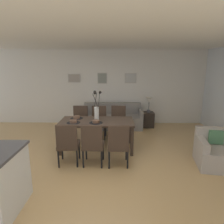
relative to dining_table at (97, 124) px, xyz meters
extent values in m
plane|color=tan|center=(0.00, -0.87, -0.66)|extent=(9.00, 9.00, 0.00)
cube|color=silver|center=(0.00, 2.38, 0.64)|extent=(9.00, 0.10, 2.60)
cube|color=white|center=(0.00, -0.47, 1.98)|extent=(9.00, 7.20, 0.08)
cube|color=#3D2D23|center=(0.00, 0.00, 0.05)|extent=(1.80, 0.89, 0.05)
cube|color=#3D2D23|center=(0.84, 0.39, -0.32)|extent=(0.07, 0.07, 0.69)
cube|color=#3D2D23|center=(-0.84, 0.39, -0.32)|extent=(0.07, 0.07, 0.69)
cube|color=#3D2D23|center=(0.84, -0.39, -0.32)|extent=(0.07, 0.07, 0.69)
cube|color=#3D2D23|center=(-0.84, -0.39, -0.32)|extent=(0.07, 0.07, 0.69)
cube|color=#3D2D23|center=(-0.54, -0.77, -0.24)|extent=(0.46, 0.46, 0.08)
cube|color=#3D2D23|center=(-0.53, -0.96, 0.02)|extent=(0.42, 0.08, 0.48)
cylinder|color=black|center=(-0.36, -0.57, -0.47)|extent=(0.04, 0.04, 0.38)
cylinder|color=black|center=(-0.74, -0.59, -0.47)|extent=(0.04, 0.04, 0.38)
cylinder|color=black|center=(-0.34, -0.95, -0.47)|extent=(0.04, 0.04, 0.38)
cylinder|color=black|center=(-0.71, -0.97, -0.47)|extent=(0.04, 0.04, 0.38)
cube|color=#3D2D23|center=(-0.57, 0.75, -0.24)|extent=(0.45, 0.45, 0.08)
cube|color=#3D2D23|center=(-0.56, 0.94, 0.02)|extent=(0.42, 0.07, 0.48)
cylinder|color=black|center=(-0.76, 0.56, -0.47)|extent=(0.04, 0.04, 0.38)
cylinder|color=black|center=(-0.38, 0.56, -0.47)|extent=(0.04, 0.04, 0.38)
cylinder|color=black|center=(-0.75, 0.94, -0.47)|extent=(0.04, 0.04, 0.38)
cylinder|color=black|center=(-0.37, 0.94, -0.47)|extent=(0.04, 0.04, 0.38)
cube|color=#3D2D23|center=(-0.01, -0.79, -0.24)|extent=(0.45, 0.45, 0.08)
cube|color=#3D2D23|center=(-0.02, -0.98, 0.02)|extent=(0.42, 0.07, 0.48)
cylinder|color=black|center=(0.18, -0.60, -0.47)|extent=(0.04, 0.04, 0.38)
cylinder|color=black|center=(-0.20, -0.59, -0.47)|extent=(0.04, 0.04, 0.38)
cylinder|color=black|center=(0.17, -0.98, -0.47)|extent=(0.04, 0.04, 0.38)
cylinder|color=black|center=(-0.21, -0.97, -0.47)|extent=(0.04, 0.04, 0.38)
cube|color=#3D2D23|center=(-0.02, 0.75, -0.24)|extent=(0.45, 0.45, 0.08)
cube|color=#3D2D23|center=(-0.02, 0.94, 0.02)|extent=(0.42, 0.07, 0.48)
cylinder|color=black|center=(-0.22, 0.57, -0.47)|extent=(0.04, 0.04, 0.38)
cylinder|color=black|center=(0.16, 0.56, -0.47)|extent=(0.04, 0.04, 0.38)
cylinder|color=black|center=(-0.21, 0.95, -0.47)|extent=(0.04, 0.04, 0.38)
cylinder|color=black|center=(0.17, 0.94, -0.47)|extent=(0.04, 0.04, 0.38)
cube|color=#3D2D23|center=(0.51, -0.80, -0.24)|extent=(0.45, 0.45, 0.08)
cube|color=#3D2D23|center=(0.52, -0.99, 0.02)|extent=(0.42, 0.07, 0.48)
cylinder|color=black|center=(0.70, -0.61, -0.47)|extent=(0.04, 0.04, 0.38)
cylinder|color=black|center=(0.32, -0.62, -0.47)|extent=(0.04, 0.04, 0.38)
cylinder|color=black|center=(0.71, -0.99, -0.47)|extent=(0.04, 0.04, 0.38)
cylinder|color=black|center=(0.33, -1.00, -0.47)|extent=(0.04, 0.04, 0.38)
cube|color=#3D2D23|center=(0.54, 0.77, -0.24)|extent=(0.47, 0.47, 0.08)
cube|color=#3D2D23|center=(0.55, 0.96, 0.02)|extent=(0.42, 0.09, 0.48)
cylinder|color=black|center=(0.33, 0.60, -0.47)|extent=(0.04, 0.04, 0.38)
cylinder|color=black|center=(0.71, 0.57, -0.47)|extent=(0.04, 0.04, 0.38)
cylinder|color=black|center=(0.36, 0.98, -0.47)|extent=(0.04, 0.04, 0.38)
cylinder|color=black|center=(0.74, 0.95, -0.47)|extent=(0.04, 0.04, 0.38)
cylinder|color=white|center=(0.00, 0.00, 0.25)|extent=(0.11, 0.11, 0.34)
cylinder|color=black|center=(0.06, 0.02, 0.58)|extent=(0.05, 0.12, 0.37)
sphere|color=black|center=(0.09, 0.03, 0.78)|extent=(0.07, 0.07, 0.07)
cylinder|color=black|center=(-0.03, 0.05, 0.58)|extent=(0.08, 0.05, 0.38)
sphere|color=black|center=(-0.05, 0.08, 0.78)|extent=(0.07, 0.07, 0.07)
cylinder|color=black|center=(-0.02, -0.06, 0.58)|extent=(0.15, 0.06, 0.36)
sphere|color=black|center=(-0.03, -0.09, 0.78)|extent=(0.07, 0.07, 0.07)
cylinder|color=black|center=(-0.54, -0.20, 0.08)|extent=(0.32, 0.32, 0.01)
cylinder|color=brown|center=(-0.54, -0.20, 0.11)|extent=(0.17, 0.17, 0.06)
cylinder|color=brown|center=(-0.54, -0.20, 0.13)|extent=(0.13, 0.13, 0.04)
cylinder|color=black|center=(-0.54, 0.20, 0.08)|extent=(0.32, 0.32, 0.01)
cylinder|color=brown|center=(-0.54, 0.20, 0.11)|extent=(0.17, 0.17, 0.06)
cylinder|color=brown|center=(-0.54, 0.20, 0.13)|extent=(0.13, 0.13, 0.04)
cylinder|color=black|center=(0.00, -0.20, 0.08)|extent=(0.32, 0.32, 0.01)
cylinder|color=brown|center=(0.00, -0.20, 0.11)|extent=(0.17, 0.17, 0.06)
cylinder|color=brown|center=(0.00, -0.20, 0.13)|extent=(0.13, 0.13, 0.04)
cube|color=gray|center=(0.36, 1.78, -0.45)|extent=(1.98, 0.84, 0.42)
cube|color=gray|center=(0.36, 2.12, -0.05)|extent=(1.98, 0.16, 0.38)
cube|color=gray|center=(1.30, 1.78, -0.14)|extent=(0.10, 0.84, 0.20)
cube|color=gray|center=(-0.58, 1.78, -0.14)|extent=(0.10, 0.84, 0.20)
cube|color=black|center=(1.59, 1.85, -0.40)|extent=(0.36, 0.36, 0.52)
cylinder|color=#4C4C51|center=(1.59, 1.85, -0.10)|extent=(0.12, 0.12, 0.08)
cylinder|color=#4C4C51|center=(1.59, 1.85, 0.08)|extent=(0.02, 0.02, 0.30)
cone|color=silver|center=(1.59, 1.85, 0.28)|extent=(0.22, 0.22, 0.18)
cube|color=#ADA399|center=(2.59, -0.86, -0.46)|extent=(0.92, 0.92, 0.40)
cube|color=#ADA399|center=(2.64, -0.54, -0.09)|extent=(0.82, 0.29, 0.35)
cube|color=#ADA399|center=(2.26, -0.82, -0.17)|extent=(0.25, 0.69, 0.18)
cube|color=#4C7F56|center=(2.62, -0.64, -0.10)|extent=(0.31, 0.13, 0.30)
cube|color=#B2ADA3|center=(-0.99, 2.31, 0.97)|extent=(0.43, 0.02, 0.30)
cube|color=#9E9389|center=(-0.99, 2.30, 0.97)|extent=(0.38, 0.01, 0.25)
cube|color=#B2ADA3|center=(0.00, 2.31, 0.97)|extent=(0.33, 0.02, 0.37)
cube|color=gray|center=(0.00, 2.30, 0.97)|extent=(0.28, 0.01, 0.32)
cube|color=#B2ADA3|center=(0.99, 2.31, 0.97)|extent=(0.40, 0.02, 0.34)
cube|color=#B2B2AD|center=(0.99, 2.30, 0.97)|extent=(0.35, 0.01, 0.29)
camera|label=1|loc=(0.44, -4.69, 1.40)|focal=31.68mm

